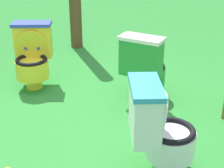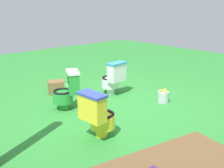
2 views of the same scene
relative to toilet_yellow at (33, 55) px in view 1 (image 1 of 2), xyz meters
The scene contains 4 objects.
ground 1.19m from the toilet_yellow, 146.50° to the right, with size 14.00×14.00×0.00m, color #2D8433.
toilet_yellow is the anchor object (origin of this frame).
toilet_green 1.29m from the toilet_yellow, 103.26° to the right, with size 0.62×0.58×0.73m.
toilet_white 1.98m from the toilet_yellow, 138.62° to the right, with size 0.45×0.52×0.73m.
Camera 1 is at (-2.63, -0.43, 1.69)m, focal length 54.14 mm.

